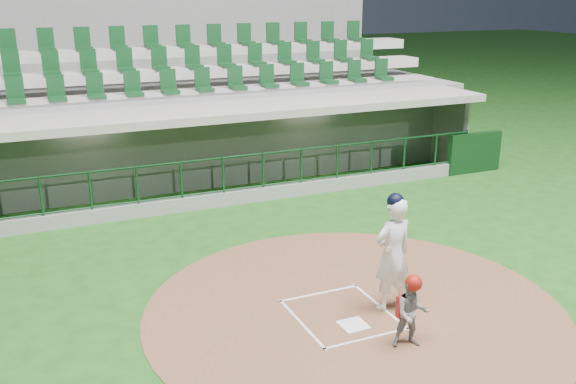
{
  "coord_description": "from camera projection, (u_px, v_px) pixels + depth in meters",
  "views": [
    {
      "loc": [
        -4.72,
        -8.77,
        5.25
      ],
      "look_at": [
        0.29,
        2.6,
        1.3
      ],
      "focal_mm": 40.0,
      "sensor_mm": 36.0,
      "label": 1
    }
  ],
  "objects": [
    {
      "name": "ground",
      "position": [
        333.0,
        307.0,
        11.06
      ],
      "size": [
        120.0,
        120.0,
        0.0
      ],
      "primitive_type": "plane",
      "color": "#194A15",
      "rests_on": "ground"
    },
    {
      "name": "dirt_circle",
      "position": [
        354.0,
        309.0,
        11.0
      ],
      "size": [
        7.2,
        7.2,
        0.01
      ],
      "primitive_type": "cylinder",
      "color": "brown",
      "rests_on": "ground"
    },
    {
      "name": "home_plate",
      "position": [
        353.0,
        325.0,
        10.44
      ],
      "size": [
        0.43,
        0.43,
        0.02
      ],
      "primitive_type": "cube",
      "color": "white",
      "rests_on": "dirt_circle"
    },
    {
      "name": "batter_box_chalk",
      "position": [
        342.0,
        314.0,
        10.79
      ],
      "size": [
        1.55,
        1.8,
        0.01
      ],
      "color": "white",
      "rests_on": "ground"
    },
    {
      "name": "dugout_structure",
      "position": [
        209.0,
        152.0,
        17.68
      ],
      "size": [
        16.4,
        3.7,
        3.0
      ],
      "color": "gray",
      "rests_on": "ground"
    },
    {
      "name": "seating_deck",
      "position": [
        173.0,
        116.0,
        20.14
      ],
      "size": [
        17.0,
        6.72,
        5.15
      ],
      "color": "gray",
      "rests_on": "ground"
    },
    {
      "name": "batter",
      "position": [
        393.0,
        253.0,
        10.72
      ],
      "size": [
        0.93,
        0.92,
        2.07
      ],
      "color": "white",
      "rests_on": "dirt_circle"
    },
    {
      "name": "catcher",
      "position": [
        412.0,
        311.0,
        9.69
      ],
      "size": [
        0.64,
        0.57,
        1.19
      ],
      "color": "gray",
      "rests_on": "dirt_circle"
    }
  ]
}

